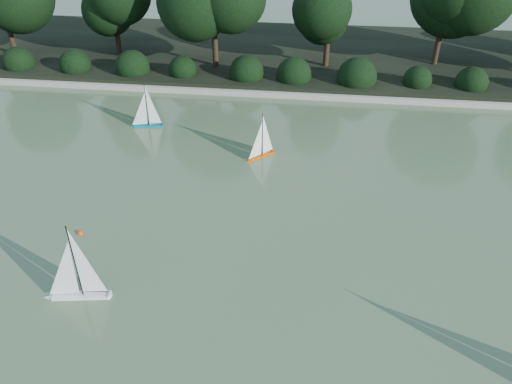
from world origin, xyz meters
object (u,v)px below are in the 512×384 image
Objects in this scene: sailboat_orange at (259,150)px; sailboat_teal at (145,120)px; race_buoy at (80,234)px; sailboat_white_a at (73,286)px.

sailboat_teal reaches higher than sailboat_orange.
sailboat_orange is 9.60× the size of race_buoy.
sailboat_orange is 5.02m from race_buoy.
sailboat_teal is at bearing 158.31° from sailboat_orange.
sailboat_teal is (-0.89, 6.89, -0.05)m from sailboat_white_a.
sailboat_orange is at bearing -21.69° from sailboat_teal.
sailboat_teal is 10.28× the size of race_buoy.
sailboat_white_a is at bearing -116.14° from sailboat_orange.
sailboat_orange is (2.69, 5.47, -0.06)m from sailboat_white_a.
race_buoy is (0.21, -5.13, -0.22)m from sailboat_teal.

